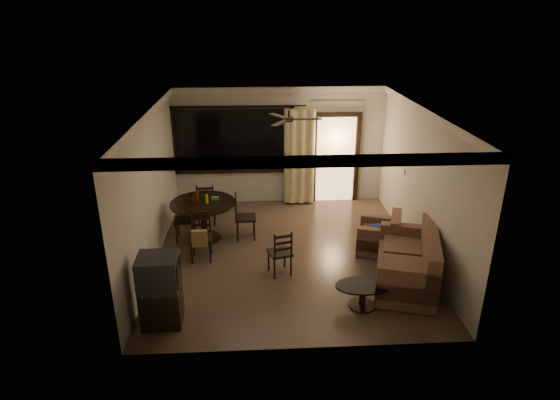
{
  "coord_description": "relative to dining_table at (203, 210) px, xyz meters",
  "views": [
    {
      "loc": [
        -0.62,
        -8.02,
        4.41
      ],
      "look_at": [
        -0.14,
        0.2,
        1.05
      ],
      "focal_mm": 30.0,
      "sensor_mm": 36.0,
      "label": 1
    }
  ],
  "objects": [
    {
      "name": "coffee_table",
      "position": [
        2.73,
        -2.54,
        -0.39
      ],
      "size": [
        0.89,
        0.54,
        0.39
      ],
      "rotation": [
        0.0,
        0.0,
        0.3
      ],
      "color": "black",
      "rests_on": "ground"
    },
    {
      "name": "dining_chair_south",
      "position": [
        0.02,
        -0.86,
        -0.34
      ],
      "size": [
        0.43,
        0.49,
        0.95
      ],
      "rotation": [
        0.0,
        0.0,
        0.02
      ],
      "color": "black",
      "rests_on": "ground"
    },
    {
      "name": "dining_table",
      "position": [
        0.0,
        0.0,
        0.0
      ],
      "size": [
        1.32,
        1.32,
        1.04
      ],
      "rotation": [
        0.0,
        0.0,
        0.02
      ],
      "color": "black",
      "rests_on": "ground"
    },
    {
      "name": "side_chair",
      "position": [
        1.47,
        -1.46,
        -0.39
      ],
      "size": [
        0.48,
        0.48,
        0.87
      ],
      "rotation": [
        0.0,
        0.0,
        3.44
      ],
      "color": "black",
      "rests_on": "ground"
    },
    {
      "name": "armchair",
      "position": [
        3.49,
        -0.75,
        -0.32
      ],
      "size": [
        0.99,
        0.99,
        0.78
      ],
      "rotation": [
        0.0,
        0.0,
        -0.33
      ],
      "color": "#452B20",
      "rests_on": "ground"
    },
    {
      "name": "tv_cabinet",
      "position": [
        -0.38,
        -2.78,
        -0.08
      ],
      "size": [
        0.61,
        0.55,
        1.13
      ],
      "rotation": [
        0.0,
        0.0,
        0.03
      ],
      "color": "black",
      "rests_on": "ground"
    },
    {
      "name": "ground",
      "position": [
        1.67,
        -0.75,
        -0.65
      ],
      "size": [
        5.5,
        5.5,
        0.0
      ],
      "primitive_type": "plane",
      "color": "#7F6651",
      "rests_on": "ground"
    },
    {
      "name": "dining_chair_west",
      "position": [
        -0.37,
        -0.02,
        -0.37
      ],
      "size": [
        0.43,
        0.43,
        0.95
      ],
      "rotation": [
        0.0,
        0.0,
        -1.55
      ],
      "color": "black",
      "rests_on": "ground"
    },
    {
      "name": "dining_chair_north",
      "position": [
        -0.02,
        0.79,
        -0.37
      ],
      "size": [
        0.43,
        0.43,
        0.95
      ],
      "rotation": [
        0.0,
        0.0,
        3.16
      ],
      "color": "black",
      "rests_on": "ground"
    },
    {
      "name": "dining_chair_east",
      "position": [
        0.84,
        0.02,
        -0.37
      ],
      "size": [
        0.43,
        0.43,
        0.95
      ],
      "rotation": [
        0.0,
        0.0,
        1.59
      ],
      "color": "black",
      "rests_on": "ground"
    },
    {
      "name": "sofa",
      "position": [
        3.67,
        -1.95,
        -0.27
      ],
      "size": [
        1.42,
        1.99,
        0.96
      ],
      "rotation": [
        0.0,
        0.0,
        -0.29
      ],
      "color": "#452B20",
      "rests_on": "ground"
    },
    {
      "name": "room_shell",
      "position": [
        2.26,
        1.02,
        1.18
      ],
      "size": [
        5.5,
        6.7,
        5.5
      ],
      "color": "beige",
      "rests_on": "ground"
    }
  ]
}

